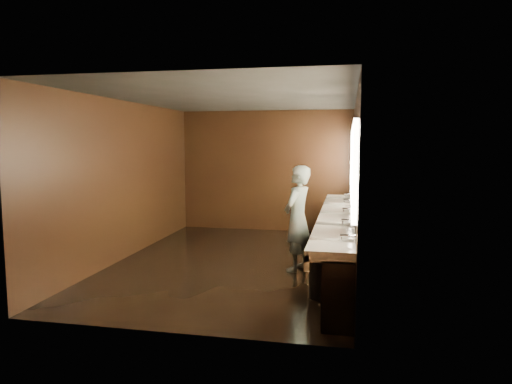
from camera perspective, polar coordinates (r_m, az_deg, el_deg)
floor at (r=8.01m, az=-2.66°, el=-8.74°), size 6.00×6.00×0.00m
ceiling at (r=7.77m, az=-2.77°, el=11.63°), size 4.00×6.00×0.02m
wall_back at (r=10.69m, az=1.23°, el=2.66°), size 4.00×0.02×2.80m
wall_front at (r=4.93m, az=-11.29°, el=-1.71°), size 4.00×0.02×2.80m
wall_left at (r=8.48m, az=-15.94°, el=1.47°), size 0.02×6.00×2.80m
wall_right at (r=7.53m, az=12.21°, el=1.00°), size 0.02×6.00×2.80m
sink_counter at (r=7.66m, az=10.50°, el=-5.72°), size 0.55×5.40×1.01m
mirror_band at (r=7.51m, az=12.12°, el=3.66°), size 0.06×5.03×1.15m
person at (r=7.37m, az=5.22°, el=-3.30°), size 0.60×0.72×1.70m
trash_bin at (r=6.25m, az=8.16°, el=-10.65°), size 0.44×0.44×0.52m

